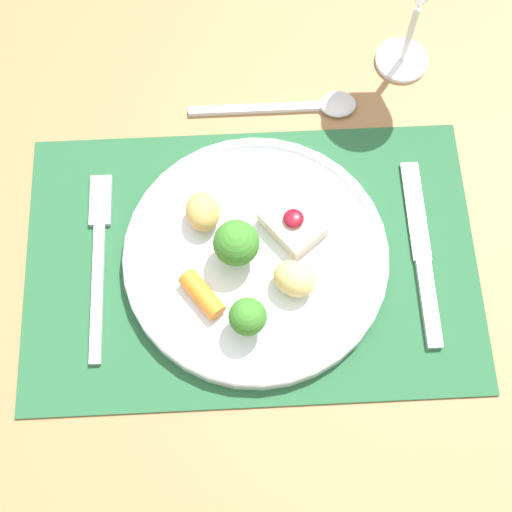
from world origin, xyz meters
TOP-DOWN VIEW (x-y plane):
  - ground_plane at (0.00, 0.00)m, footprint 8.00×8.00m
  - dining_table at (0.00, 0.00)m, footprint 1.22×1.13m
  - placemat at (0.00, 0.00)m, footprint 0.50×0.32m
  - dinner_plate at (0.00, -0.00)m, footprint 0.29×0.29m
  - fork at (-0.17, 0.02)m, footprint 0.02×0.22m
  - knife at (0.19, -0.01)m, footprint 0.02×0.22m
  - spoon at (0.08, 0.19)m, footprint 0.20×0.04m

SIDE VIEW (x-z plane):
  - ground_plane at x=0.00m, z-range 0.00..0.00m
  - dining_table at x=0.00m, z-range 0.28..1.00m
  - placemat at x=0.00m, z-range 0.72..0.73m
  - spoon at x=0.08m, z-range 0.72..0.74m
  - knife at x=0.19m, z-range 0.73..0.74m
  - fork at x=-0.17m, z-range 0.73..0.73m
  - dinner_plate at x=0.00m, z-range 0.70..0.78m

